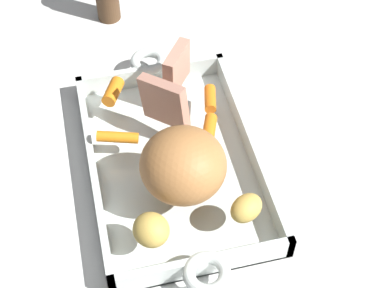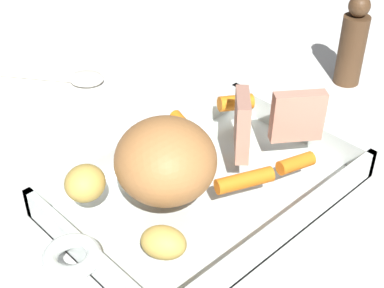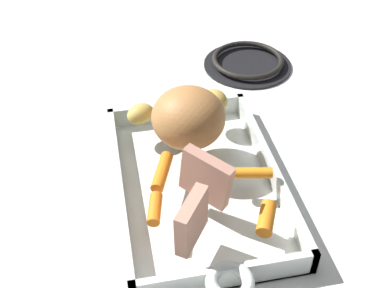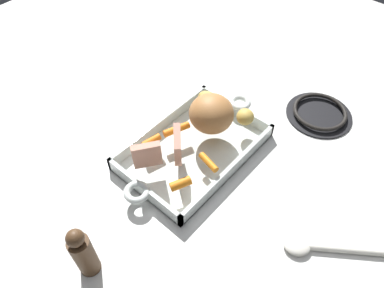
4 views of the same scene
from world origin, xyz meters
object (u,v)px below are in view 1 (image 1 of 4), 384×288
object	(u,v)px
baby_carrot_southwest	(113,92)
potato_golden_large	(151,230)
pork_roast	(182,165)
baby_carrot_center_right	(210,99)
baby_carrot_southeast	(208,135)
potato_corner	(246,208)
roast_slice_thin	(177,68)
baby_carrot_northwest	(118,137)
roast_slice_thick	(166,102)
roasting_dish	(174,161)

from	to	relation	value
baby_carrot_southwest	potato_golden_large	xyz separation A→B (m)	(-0.26, -0.01, 0.01)
pork_roast	baby_carrot_center_right	distance (m)	0.16
baby_carrot_southeast	baby_carrot_center_right	size ratio (longest dim) A/B	1.45
baby_carrot_southeast	potato_corner	xyz separation A→B (m)	(-0.14, -0.02, 0.01)
roast_slice_thin	baby_carrot_center_right	bearing A→B (deg)	-141.73
baby_carrot_southwest	potato_corner	world-z (taller)	potato_corner
roast_slice_thin	baby_carrot_southeast	bearing A→B (deg)	-170.54
baby_carrot_northwest	potato_golden_large	distance (m)	0.17
roast_slice_thick	baby_carrot_center_right	bearing A→B (deg)	-76.69
baby_carrot_southeast	potato_corner	bearing A→B (deg)	-173.67
roast_slice_thin	baby_carrot_southwest	world-z (taller)	roast_slice_thin
potato_corner	pork_roast	bearing A→B (deg)	47.39
roasting_dish	baby_carrot_northwest	bearing A→B (deg)	66.21
baby_carrot_center_right	potato_golden_large	xyz separation A→B (m)	(-0.21, 0.13, 0.01)
potato_corner	roast_slice_thin	bearing A→B (deg)	7.80
pork_roast	baby_carrot_southeast	size ratio (longest dim) A/B	1.63
pork_roast	potato_golden_large	size ratio (longest dim) A/B	2.38
pork_roast	baby_carrot_center_right	world-z (taller)	pork_roast
potato_golden_large	roasting_dish	bearing A→B (deg)	-22.77
roast_slice_thick	baby_carrot_center_right	size ratio (longest dim) A/B	1.53
roast_slice_thin	baby_carrot_southwest	bearing A→B (deg)	92.30
roasting_dish	pork_roast	distance (m)	0.10
roast_slice_thin	baby_carrot_northwest	xyz separation A→B (m)	(-0.09, 0.11, -0.03)
potato_corner	baby_carrot_center_right	bearing A→B (deg)	-1.45
baby_carrot_center_right	potato_corner	xyz separation A→B (m)	(-0.21, 0.01, 0.01)
baby_carrot_southwest	potato_corner	distance (m)	0.29
pork_roast	baby_carrot_center_right	size ratio (longest dim) A/B	2.37
potato_golden_large	potato_corner	distance (m)	0.13
roast_slice_thick	potato_corner	world-z (taller)	roast_slice_thick
potato_corner	roasting_dish	bearing A→B (deg)	27.70
roasting_dish	roast_slice_thick	size ratio (longest dim) A/B	6.14
roast_slice_thin	baby_carrot_northwest	bearing A→B (deg)	130.91
baby_carrot_center_right	roasting_dish	bearing A→B (deg)	135.58
pork_roast	baby_carrot_southeast	world-z (taller)	pork_roast
roast_slice_thick	baby_carrot_northwest	size ratio (longest dim) A/B	1.23
baby_carrot_center_right	roast_slice_thick	bearing A→B (deg)	103.31
pork_roast	roast_slice_thick	xyz separation A→B (m)	(0.12, -0.00, -0.01)
pork_roast	roast_slice_thin	world-z (taller)	pork_roast
baby_carrot_southwest	potato_golden_large	bearing A→B (deg)	-177.65
pork_roast	baby_carrot_center_right	xyz separation A→B (m)	(0.14, -0.08, -0.04)
roasting_dish	pork_roast	size ratio (longest dim) A/B	3.96
baby_carrot_center_right	baby_carrot_northwest	bearing A→B (deg)	105.91
roasting_dish	roast_slice_thick	distance (m)	0.09
roast_slice_thin	potato_corner	size ratio (longest dim) A/B	1.43
roasting_dish	baby_carrot_center_right	bearing A→B (deg)	-44.42
roast_slice_thin	baby_carrot_southwest	distance (m)	0.10
pork_roast	roast_slice_thick	world-z (taller)	pork_roast
baby_carrot_southwest	baby_carrot_center_right	xyz separation A→B (m)	(-0.05, -0.14, -0.00)
roast_slice_thick	baby_carrot_center_right	distance (m)	0.08
baby_carrot_southwest	baby_carrot_center_right	size ratio (longest dim) A/B	1.01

